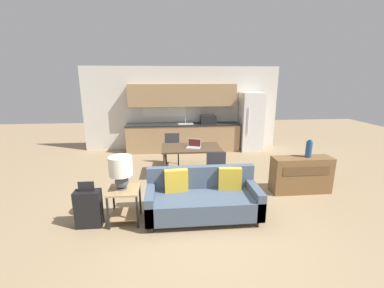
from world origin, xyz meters
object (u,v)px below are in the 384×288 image
table_lamp (121,169)px  credenza (301,175)px  dining_chair_near_right (215,168)px  suitcase (89,208)px  refrigerator (251,122)px  dining_table (191,150)px  laptop (194,146)px  side_table (124,200)px  couch (203,198)px  vase (309,149)px  dining_chair_far_left (172,148)px

table_lamp → credenza: table_lamp is taller
dining_chair_near_right → suitcase: bearing=32.5°
refrigerator → dining_table: bearing=-135.0°
dining_table → laptop: 0.14m
side_table → laptop: 2.37m
table_lamp → credenza: 3.66m
refrigerator → couch: (-2.14, -4.09, -0.61)m
couch → laptop: (0.04, 1.87, 0.44)m
couch → table_lamp: size_ratio=3.45×
dining_table → suitcase: bearing=-132.0°
couch → side_table: couch is taller
refrigerator → credenza: (0.05, -3.30, -0.57)m
side_table → laptop: size_ratio=1.52×
refrigerator → side_table: (-3.45, -4.13, -0.55)m
vase → dining_chair_far_left: bearing=145.2°
table_lamp → suitcase: table_lamp is taller
dining_table → vase: (2.33, -1.11, 0.26)m
dining_chair_far_left → suitcase: size_ratio=1.13×
credenza → dining_chair_near_right: bearing=170.3°
refrigerator → dining_chair_far_left: (-2.61, -1.35, -0.46)m
couch → suitcase: (-1.87, -0.13, -0.02)m
dining_table → couch: size_ratio=0.74×
vase → table_lamp: bearing=-167.1°
credenza → couch: bearing=-160.2°
table_lamp → dining_table: bearing=55.9°
dining_table → vase: size_ratio=3.84×
dining_chair_far_left → couch: bearing=-77.8°
credenza → table_lamp: bearing=-167.0°
credenza → suitcase: 4.17m
vase → credenza: bearing=-170.6°
refrigerator → dining_chair_near_right: refrigerator is taller
dining_chair_near_right → laptop: (-0.38, 0.77, 0.29)m
credenza → vase: vase is taller
side_table → table_lamp: (-0.03, 0.02, 0.53)m
suitcase → dining_chair_near_right: bearing=28.1°
refrigerator → suitcase: bearing=-133.6°
dining_table → vase: 2.60m
side_table → vase: (3.62, 0.86, 0.54)m
refrigerator → vase: refrigerator is taller
vase → dining_chair_near_right: bearing=171.5°
refrigerator → table_lamp: (-3.48, -4.11, -0.02)m
dining_table → suitcase: suitcase is taller
vase → laptop: (-2.27, 1.06, -0.15)m
refrigerator → laptop: size_ratio=4.92×
side_table → laptop: laptop is taller
couch → dining_chair_far_left: 2.78m
table_lamp → vase: 3.74m
side_table → dining_chair_near_right: size_ratio=0.67×
couch → vase: 2.52m
side_table → credenza: (3.50, 0.84, -0.01)m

